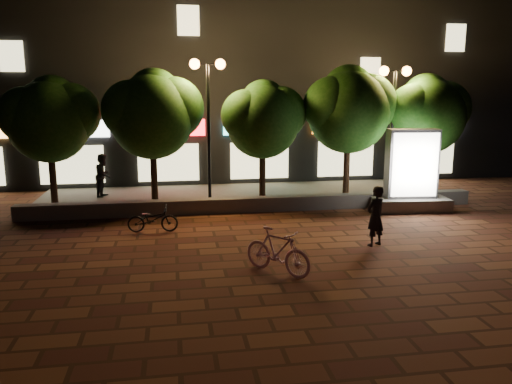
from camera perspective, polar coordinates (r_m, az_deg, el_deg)
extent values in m
plane|color=brown|center=(14.05, 2.55, -5.96)|extent=(80.00, 80.00, 0.00)
cube|color=slate|center=(17.78, -0.09, -1.39)|extent=(16.00, 0.45, 0.50)
cube|color=slate|center=(20.24, -1.22, -0.42)|extent=(16.00, 5.00, 0.08)
cube|color=black|center=(26.28, -3.33, 13.17)|extent=(28.00, 8.00, 10.00)
cube|color=silver|center=(22.51, -20.24, 6.67)|extent=(3.20, 0.12, 0.70)
cube|color=beige|center=(22.67, -19.98, 2.89)|extent=(2.60, 0.10, 1.60)
cube|color=red|center=(22.11, -9.94, 7.13)|extent=(3.20, 0.12, 0.70)
cube|color=beige|center=(22.27, -9.81, 3.28)|extent=(2.60, 0.10, 1.60)
cube|color=#4BDAD2|center=(22.43, 0.41, 7.35)|extent=(3.20, 0.12, 0.70)
cube|color=beige|center=(22.59, 0.40, 3.56)|extent=(2.60, 0.10, 1.60)
cube|color=orange|center=(23.44, 10.17, 7.35)|extent=(3.20, 0.12, 0.70)
cube|color=beige|center=(23.59, 10.04, 3.72)|extent=(2.60, 0.10, 1.60)
cube|color=silver|center=(25.06, 18.90, 7.17)|extent=(3.20, 0.12, 0.70)
cube|color=beige|center=(25.20, 18.68, 3.77)|extent=(2.60, 0.10, 1.60)
cube|color=beige|center=(22.95, -25.80, 13.59)|extent=(0.90, 0.10, 1.20)
cube|color=beige|center=(22.25, -7.63, 18.58)|extent=(0.90, 0.10, 1.20)
cube|color=beige|center=(23.75, 12.72, 13.10)|extent=(0.90, 0.10, 1.20)
cube|color=beige|center=(25.60, 21.54, 15.83)|extent=(0.90, 0.10, 1.20)
cylinder|color=black|center=(19.22, -21.88, 1.65)|extent=(0.24, 0.24, 2.25)
sphere|color=#2A581A|center=(19.02, -22.31, 7.28)|extent=(2.80, 2.80, 2.80)
sphere|color=#2A581A|center=(19.06, -20.17, 8.35)|extent=(2.10, 2.10, 2.10)
sphere|color=#2A581A|center=(19.01, -24.33, 7.88)|extent=(1.96, 1.96, 1.96)
sphere|color=#2A581A|center=(19.31, -21.95, 9.45)|extent=(1.82, 1.82, 1.82)
cylinder|color=black|center=(18.76, -11.41, 2.17)|extent=(0.24, 0.24, 2.34)
sphere|color=#2A581A|center=(18.55, -11.65, 8.26)|extent=(3.00, 3.00, 3.00)
sphere|color=#2A581A|center=(18.73, -9.34, 9.29)|extent=(2.25, 2.25, 2.25)
sphere|color=#2A581A|center=(18.43, -13.82, 8.93)|extent=(2.10, 2.10, 2.10)
sphere|color=#2A581A|center=(18.88, -11.40, 10.60)|extent=(1.95, 1.95, 1.95)
cylinder|color=black|center=(19.04, 0.72, 2.33)|extent=(0.24, 0.24, 2.21)
sphere|color=#2A581A|center=(18.84, 0.73, 7.88)|extent=(2.70, 2.70, 2.70)
sphere|color=#2A581A|center=(19.15, 2.64, 8.82)|extent=(2.03, 2.03, 2.02)
sphere|color=#2A581A|center=(18.58, -1.05, 8.60)|extent=(1.89, 1.89, 1.89)
sphere|color=#2A581A|center=(19.17, 0.85, 9.96)|extent=(1.76, 1.76, 1.76)
cylinder|color=black|center=(19.86, 10.15, 2.86)|extent=(0.24, 0.24, 2.43)
sphere|color=#2A581A|center=(19.67, 10.36, 8.82)|extent=(3.10, 3.10, 3.10)
sphere|color=#2A581A|center=(20.12, 12.31, 9.66)|extent=(2.33, 2.33, 2.33)
sphere|color=#2A581A|center=(19.29, 8.56, 9.58)|extent=(2.17, 2.17, 2.17)
sphere|color=#2A581A|center=(20.01, 10.38, 11.08)|extent=(2.01, 2.02, 2.02)
cylinder|color=black|center=(21.15, 18.36, 2.78)|extent=(0.24, 0.24, 2.29)
sphere|color=#2A581A|center=(20.97, 18.69, 8.04)|extent=(2.90, 2.90, 2.90)
sphere|color=#2A581A|center=(21.48, 20.22, 8.81)|extent=(2.18, 2.17, 2.17)
sphere|color=#2A581A|center=(20.52, 17.30, 8.77)|extent=(2.03, 2.03, 2.03)
sphere|color=#2A581A|center=(21.30, 18.62, 10.05)|extent=(1.89, 1.88, 1.88)
cylinder|color=black|center=(18.43, -5.33, 6.35)|extent=(0.12, 0.12, 5.00)
cylinder|color=black|center=(18.38, -5.48, 14.14)|extent=(0.90, 0.08, 0.08)
sphere|color=#F98F3E|center=(18.36, -6.92, 14.11)|extent=(0.36, 0.36, 0.36)
sphere|color=#F98F3E|center=(18.42, -4.04, 14.16)|extent=(0.36, 0.36, 0.36)
cylinder|color=black|center=(20.17, 15.04, 6.17)|extent=(0.12, 0.12, 4.80)
cylinder|color=black|center=(20.11, 15.40, 12.98)|extent=(0.90, 0.08, 0.08)
sphere|color=#F98F3E|center=(19.93, 14.20, 13.06)|extent=(0.36, 0.36, 0.36)
sphere|color=#F98F3E|center=(20.30, 16.59, 12.90)|extent=(0.36, 0.36, 0.36)
cube|color=slate|center=(18.84, 16.86, -1.25)|extent=(2.75, 1.55, 0.44)
cube|color=#4C4C51|center=(18.59, 17.11, 3.06)|extent=(1.81, 0.76, 2.42)
cube|color=white|center=(18.29, 17.47, 2.91)|extent=(1.60, 0.19, 2.20)
cube|color=white|center=(18.88, 16.76, 3.21)|extent=(1.60, 0.19, 2.20)
imported|color=#C18297|center=(11.78, 2.43, -6.66)|extent=(1.59, 1.67, 1.08)
imported|color=black|center=(14.14, 13.29, -2.66)|extent=(0.72, 0.62, 1.66)
imported|color=black|center=(15.50, -11.54, -3.01)|extent=(1.52, 0.59, 0.79)
imported|color=black|center=(20.63, -16.77, 1.82)|extent=(0.82, 0.95, 1.69)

